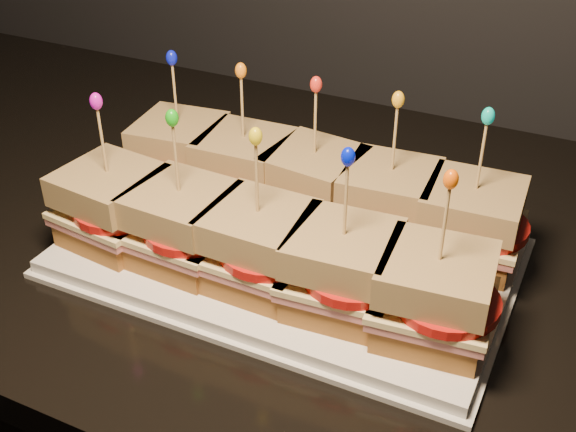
% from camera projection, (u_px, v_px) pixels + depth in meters
% --- Properties ---
extents(granite_slab, '(2.44, 0.70, 0.04)m').
position_uv_depth(granite_slab, '(194.00, 203.00, 0.88)').
color(granite_slab, black).
rests_on(granite_slab, cabinet).
extents(platter, '(0.44, 0.27, 0.02)m').
position_uv_depth(platter, '(288.00, 253.00, 0.75)').
color(platter, white).
rests_on(platter, granite_slab).
extents(platter_rim, '(0.45, 0.28, 0.01)m').
position_uv_depth(platter_rim, '(288.00, 258.00, 0.75)').
color(platter_rim, white).
rests_on(platter_rim, granite_slab).
extents(sandwich_0_bread_bot, '(0.10, 0.10, 0.02)m').
position_uv_depth(sandwich_0_bread_bot, '(182.00, 174.00, 0.84)').
color(sandwich_0_bread_bot, brown).
rests_on(sandwich_0_bread_bot, platter).
extents(sandwich_0_ham, '(0.11, 0.11, 0.01)m').
position_uv_depth(sandwich_0_ham, '(181.00, 161.00, 0.83)').
color(sandwich_0_ham, '#BB5E5E').
rests_on(sandwich_0_ham, sandwich_0_bread_bot).
extents(sandwich_0_cheese, '(0.11, 0.11, 0.01)m').
position_uv_depth(sandwich_0_cheese, '(181.00, 156.00, 0.83)').
color(sandwich_0_cheese, '#F6DE95').
rests_on(sandwich_0_cheese, sandwich_0_ham).
extents(sandwich_0_tomato, '(0.09, 0.09, 0.01)m').
position_uv_depth(sandwich_0_tomato, '(186.00, 155.00, 0.82)').
color(sandwich_0_tomato, red).
rests_on(sandwich_0_tomato, sandwich_0_cheese).
extents(sandwich_0_bread_top, '(0.10, 0.10, 0.03)m').
position_uv_depth(sandwich_0_bread_top, '(179.00, 135.00, 0.82)').
color(sandwich_0_bread_top, brown).
rests_on(sandwich_0_bread_top, sandwich_0_tomato).
extents(sandwich_0_pick, '(0.00, 0.00, 0.09)m').
position_uv_depth(sandwich_0_pick, '(175.00, 97.00, 0.79)').
color(sandwich_0_pick, tan).
rests_on(sandwich_0_pick, sandwich_0_bread_top).
extents(sandwich_0_frill, '(0.01, 0.01, 0.02)m').
position_uv_depth(sandwich_0_frill, '(172.00, 58.00, 0.77)').
color(sandwich_0_frill, '#0B14CE').
rests_on(sandwich_0_frill, sandwich_0_pick).
extents(sandwich_1_bread_bot, '(0.09, 0.09, 0.02)m').
position_uv_depth(sandwich_1_bread_bot, '(245.00, 190.00, 0.81)').
color(sandwich_1_bread_bot, brown).
rests_on(sandwich_1_bread_bot, platter).
extents(sandwich_1_ham, '(0.10, 0.10, 0.01)m').
position_uv_depth(sandwich_1_ham, '(245.00, 177.00, 0.80)').
color(sandwich_1_ham, '#BB5E5E').
rests_on(sandwich_1_ham, sandwich_1_bread_bot).
extents(sandwich_1_cheese, '(0.10, 0.10, 0.01)m').
position_uv_depth(sandwich_1_cheese, '(245.00, 171.00, 0.80)').
color(sandwich_1_cheese, '#F6DE95').
rests_on(sandwich_1_cheese, sandwich_1_ham).
extents(sandwich_1_tomato, '(0.09, 0.09, 0.01)m').
position_uv_depth(sandwich_1_tomato, '(251.00, 170.00, 0.79)').
color(sandwich_1_tomato, red).
rests_on(sandwich_1_tomato, sandwich_1_cheese).
extents(sandwich_1_bread_top, '(0.09, 0.09, 0.03)m').
position_uv_depth(sandwich_1_bread_top, '(244.00, 149.00, 0.78)').
color(sandwich_1_bread_top, brown).
rests_on(sandwich_1_bread_top, sandwich_1_tomato).
extents(sandwich_1_pick, '(0.00, 0.00, 0.09)m').
position_uv_depth(sandwich_1_pick, '(242.00, 111.00, 0.76)').
color(sandwich_1_pick, tan).
rests_on(sandwich_1_pick, sandwich_1_bread_top).
extents(sandwich_1_frill, '(0.01, 0.01, 0.02)m').
position_uv_depth(sandwich_1_frill, '(241.00, 71.00, 0.74)').
color(sandwich_1_frill, orange).
rests_on(sandwich_1_frill, sandwich_1_pick).
extents(sandwich_2_bread_bot, '(0.10, 0.10, 0.02)m').
position_uv_depth(sandwich_2_bread_bot, '(313.00, 207.00, 0.78)').
color(sandwich_2_bread_bot, brown).
rests_on(sandwich_2_bread_bot, platter).
extents(sandwich_2_ham, '(0.11, 0.11, 0.01)m').
position_uv_depth(sandwich_2_ham, '(314.00, 194.00, 0.77)').
color(sandwich_2_ham, '#BB5E5E').
rests_on(sandwich_2_ham, sandwich_2_bread_bot).
extents(sandwich_2_cheese, '(0.11, 0.11, 0.01)m').
position_uv_depth(sandwich_2_cheese, '(314.00, 188.00, 0.77)').
color(sandwich_2_cheese, '#F6DE95').
rests_on(sandwich_2_cheese, sandwich_2_ham).
extents(sandwich_2_tomato, '(0.09, 0.09, 0.01)m').
position_uv_depth(sandwich_2_tomato, '(322.00, 187.00, 0.76)').
color(sandwich_2_tomato, red).
rests_on(sandwich_2_tomato, sandwich_2_cheese).
extents(sandwich_2_bread_top, '(0.10, 0.10, 0.03)m').
position_uv_depth(sandwich_2_bread_top, '(314.00, 166.00, 0.75)').
color(sandwich_2_bread_top, brown).
rests_on(sandwich_2_bread_top, sandwich_2_tomato).
extents(sandwich_2_pick, '(0.00, 0.00, 0.09)m').
position_uv_depth(sandwich_2_pick, '(315.00, 126.00, 0.73)').
color(sandwich_2_pick, tan).
rests_on(sandwich_2_pick, sandwich_2_bread_top).
extents(sandwich_2_frill, '(0.01, 0.01, 0.02)m').
position_uv_depth(sandwich_2_frill, '(316.00, 84.00, 0.71)').
color(sandwich_2_frill, red).
rests_on(sandwich_2_frill, sandwich_2_pick).
extents(sandwich_3_bread_bot, '(0.10, 0.10, 0.02)m').
position_uv_depth(sandwich_3_bread_bot, '(387.00, 225.00, 0.75)').
color(sandwich_3_bread_bot, brown).
rests_on(sandwich_3_bread_bot, platter).
extents(sandwich_3_ham, '(0.11, 0.10, 0.01)m').
position_uv_depth(sandwich_3_ham, '(388.00, 212.00, 0.74)').
color(sandwich_3_ham, '#BB5E5E').
rests_on(sandwich_3_ham, sandwich_3_bread_bot).
extents(sandwich_3_cheese, '(0.11, 0.10, 0.01)m').
position_uv_depth(sandwich_3_cheese, '(389.00, 206.00, 0.74)').
color(sandwich_3_cheese, '#F6DE95').
rests_on(sandwich_3_cheese, sandwich_3_ham).
extents(sandwich_3_tomato, '(0.09, 0.09, 0.01)m').
position_uv_depth(sandwich_3_tomato, '(399.00, 206.00, 0.73)').
color(sandwich_3_tomato, red).
rests_on(sandwich_3_tomato, sandwich_3_cheese).
extents(sandwich_3_bread_top, '(0.10, 0.10, 0.03)m').
position_uv_depth(sandwich_3_bread_top, '(391.00, 183.00, 0.72)').
color(sandwich_3_bread_top, brown).
rests_on(sandwich_3_bread_top, sandwich_3_tomato).
extents(sandwich_3_pick, '(0.00, 0.00, 0.09)m').
position_uv_depth(sandwich_3_pick, '(394.00, 143.00, 0.70)').
color(sandwich_3_pick, tan).
rests_on(sandwich_3_pick, sandwich_3_bread_top).
extents(sandwich_3_frill, '(0.01, 0.01, 0.02)m').
position_uv_depth(sandwich_3_frill, '(398.00, 99.00, 0.67)').
color(sandwich_3_frill, '#F6A717').
rests_on(sandwich_3_frill, sandwich_3_pick).
extents(sandwich_4_bread_bot, '(0.09, 0.09, 0.02)m').
position_uv_depth(sandwich_4_bread_bot, '(467.00, 245.00, 0.72)').
color(sandwich_4_bread_bot, brown).
rests_on(sandwich_4_bread_bot, platter).
extents(sandwich_4_ham, '(0.10, 0.10, 0.01)m').
position_uv_depth(sandwich_4_ham, '(469.00, 232.00, 0.71)').
color(sandwich_4_ham, '#BB5E5E').
rests_on(sandwich_4_ham, sandwich_4_bread_bot).
extents(sandwich_4_cheese, '(0.10, 0.10, 0.01)m').
position_uv_depth(sandwich_4_cheese, '(470.00, 226.00, 0.71)').
color(sandwich_4_cheese, '#F6DE95').
rests_on(sandwich_4_cheese, sandwich_4_ham).
extents(sandwich_4_tomato, '(0.09, 0.09, 0.01)m').
position_uv_depth(sandwich_4_tomato, '(482.00, 226.00, 0.69)').
color(sandwich_4_tomato, red).
rests_on(sandwich_4_tomato, sandwich_4_cheese).
extents(sandwich_4_bread_top, '(0.10, 0.10, 0.03)m').
position_uv_depth(sandwich_4_bread_top, '(474.00, 202.00, 0.69)').
color(sandwich_4_bread_top, brown).
rests_on(sandwich_4_bread_top, sandwich_4_tomato).
extents(sandwich_4_pick, '(0.00, 0.00, 0.09)m').
position_uv_depth(sandwich_4_pick, '(481.00, 160.00, 0.67)').
color(sandwich_4_pick, tan).
rests_on(sandwich_4_pick, sandwich_4_bread_top).
extents(sandwich_4_frill, '(0.01, 0.01, 0.02)m').
position_uv_depth(sandwich_4_frill, '(488.00, 116.00, 0.64)').
color(sandwich_4_frill, '#08C5B3').
rests_on(sandwich_4_frill, sandwich_4_pick).
extents(sandwich_5_bread_bot, '(0.10, 0.10, 0.02)m').
position_uv_depth(sandwich_5_bread_bot, '(116.00, 227.00, 0.75)').
color(sandwich_5_bread_bot, brown).
rests_on(sandwich_5_bread_bot, platter).
extents(sandwich_5_ham, '(0.11, 0.10, 0.01)m').
position_uv_depth(sandwich_5_ham, '(114.00, 214.00, 0.74)').
color(sandwich_5_ham, '#BB5E5E').
rests_on(sandwich_5_ham, sandwich_5_bread_bot).
extents(sandwich_5_cheese, '(0.11, 0.11, 0.01)m').
position_uv_depth(sandwich_5_cheese, '(113.00, 208.00, 0.73)').
color(sandwich_5_cheese, '#F6DE95').
rests_on(sandwich_5_cheese, sandwich_5_ham).
extents(sandwich_5_tomato, '(0.09, 0.09, 0.01)m').
position_uv_depth(sandwich_5_tomato, '(118.00, 208.00, 0.72)').
color(sandwich_5_tomato, red).
rests_on(sandwich_5_tomato, sandwich_5_cheese).
extents(sandwich_5_bread_top, '(0.10, 0.10, 0.03)m').
position_uv_depth(sandwich_5_bread_top, '(109.00, 185.00, 0.72)').
color(sandwich_5_bread_top, brown).
rests_on(sandwich_5_bread_top, sandwich_5_tomato).
extents(sandwich_5_pick, '(0.00, 0.00, 0.09)m').
position_uv_depth(sandwich_5_pick, '(103.00, 144.00, 0.70)').
color(sandwich_5_pick, tan).
rests_on(sandwich_5_pick, sandwich_5_bread_top).
extents(sandwich_5_frill, '(0.01, 0.01, 0.02)m').
position_uv_depth(sandwich_5_frill, '(96.00, 101.00, 0.67)').
color(sandwich_5_frill, '#CE10BE').
rests_on(sandwich_5_frill, sandwich_5_pick).
extents(sandwich_6_bread_bot, '(0.09, 0.09, 0.02)m').
position_uv_depth(sandwich_6_bread_bot, '(184.00, 248.00, 0.72)').
color(sandwich_6_bread_bot, brown).
rests_on(sandwich_6_bread_bot, platter).
extents(sandwich_6_ham, '(0.10, 0.10, 0.01)m').
position_uv_depth(sandwich_6_ham, '(183.00, 234.00, 0.71)').
color(sandwich_6_ham, '#BB5E5E').
rests_on(sandwich_6_ham, sandwich_6_bread_bot).
extents(sandwich_6_cheese, '(0.10, 0.10, 0.01)m').
position_uv_depth(sandwich_6_cheese, '(182.00, 228.00, 0.70)').
color(sandwich_6_cheese, '#F6DE95').
rests_on(sandwich_6_cheese, sandwich_6_ham).
extents(sandwich_6_tomato, '(0.09, 0.09, 0.01)m').
position_uv_depth(sandwich_6_tomato, '(189.00, 228.00, 0.69)').
color(sandwich_6_tomato, red).
rests_on(sandwich_6_tomato, sandwich_6_cheese).
extents(sandwich_6_bread_top, '(0.09, 0.09, 0.03)m').
position_uv_depth(sandwich_6_bread_top, '(180.00, 204.00, 0.69)').
color(sandwich_6_bread_top, brown).
rests_on(sandwich_6_bread_top, sandwich_6_tomato).
extents(sandwich_6_pick, '(0.00, 0.00, 0.09)m').
position_uv_depth(sandwich_6_pick, '(176.00, 163.00, 0.66)').
color(sandwich_6_pick, tan).
rests_on(sandwich_6_pick, sandwich_6_bread_top).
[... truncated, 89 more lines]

